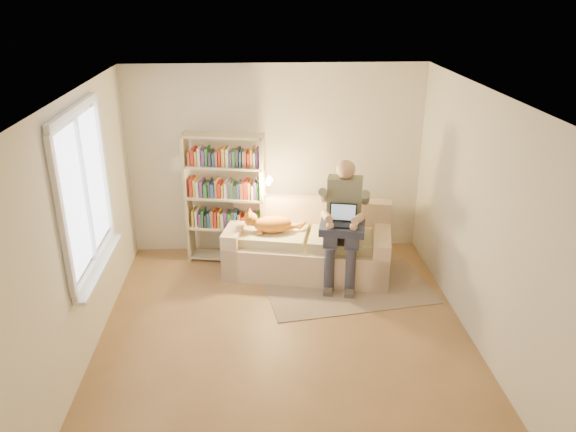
{
  "coord_description": "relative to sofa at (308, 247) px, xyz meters",
  "views": [
    {
      "loc": [
        -0.27,
        -5.11,
        3.54
      ],
      "look_at": [
        0.09,
        1.0,
        1.0
      ],
      "focal_mm": 35.0,
      "sensor_mm": 36.0,
      "label": 1
    }
  ],
  "objects": [
    {
      "name": "cat",
      "position": [
        -0.53,
        -0.03,
        0.36
      ],
      "size": [
        0.75,
        0.35,
        0.27
      ],
      "rotation": [
        0.0,
        0.0,
        -0.21
      ],
      "color": "orange",
      "rests_on": "sofa"
    },
    {
      "name": "wall_front",
      "position": [
        -0.39,
        -3.78,
        0.97
      ],
      "size": [
        4.0,
        0.02,
        2.6
      ],
      "primitive_type": "cube",
      "color": "silver",
      "rests_on": "floor"
    },
    {
      "name": "wall_back",
      "position": [
        -0.39,
        0.72,
        0.97
      ],
      "size": [
        4.0,
        0.02,
        2.6
      ],
      "primitive_type": "cube",
      "color": "silver",
      "rests_on": "floor"
    },
    {
      "name": "person",
      "position": [
        0.41,
        -0.25,
        0.54
      ],
      "size": [
        0.55,
        0.76,
        1.55
      ],
      "rotation": [
        0.0,
        0.0,
        -0.21
      ],
      "color": "gray",
      "rests_on": "sofa"
    },
    {
      "name": "ceiling",
      "position": [
        -0.39,
        -1.53,
        2.27
      ],
      "size": [
        4.0,
        4.5,
        0.02
      ],
      "primitive_type": "cube",
      "color": "white",
      "rests_on": "wall_back"
    },
    {
      "name": "laptop",
      "position": [
        0.41,
        -0.4,
        0.56
      ],
      "size": [
        0.38,
        0.35,
        0.28
      ],
      "rotation": [
        0.0,
        0.0,
        -0.21
      ],
      "color": "black",
      "rests_on": "blanket"
    },
    {
      "name": "floor",
      "position": [
        -0.39,
        -1.53,
        -0.33
      ],
      "size": [
        4.5,
        4.5,
        0.0
      ],
      "primitive_type": "plane",
      "color": "olive",
      "rests_on": "ground"
    },
    {
      "name": "window",
      "position": [
        -2.34,
        -1.33,
        1.05
      ],
      "size": [
        0.12,
        1.52,
        1.69
      ],
      "color": "white",
      "rests_on": "wall_left"
    },
    {
      "name": "blanket",
      "position": [
        0.41,
        -0.41,
        0.45
      ],
      "size": [
        0.63,
        0.55,
        0.1
      ],
      "primitive_type": "cube",
      "rotation": [
        0.0,
        0.0,
        -0.21
      ],
      "color": "#252941",
      "rests_on": "person"
    },
    {
      "name": "sofa",
      "position": [
        0.0,
        0.0,
        0.0
      ],
      "size": [
        2.25,
        1.36,
        0.89
      ],
      "rotation": [
        0.0,
        0.0,
        -0.21
      ],
      "color": "beige",
      "rests_on": "floor"
    },
    {
      "name": "rug",
      "position": [
        0.45,
        -0.54,
        -0.32
      ],
      "size": [
        2.17,
        1.49,
        0.01
      ],
      "primitive_type": "cube",
      "rotation": [
        0.0,
        0.0,
        0.15
      ],
      "color": "gray",
      "rests_on": "floor"
    },
    {
      "name": "bookshelf",
      "position": [
        -1.08,
        0.36,
        0.66
      ],
      "size": [
        1.17,
        0.52,
        1.78
      ],
      "rotation": [
        0.0,
        0.0,
        -0.18
      ],
      "color": "beige",
      "rests_on": "floor"
    },
    {
      "name": "wall_right",
      "position": [
        1.61,
        -1.53,
        0.97
      ],
      "size": [
        0.02,
        4.5,
        2.6
      ],
      "primitive_type": "cube",
      "color": "silver",
      "rests_on": "floor"
    },
    {
      "name": "wall_left",
      "position": [
        -2.39,
        -1.53,
        0.97
      ],
      "size": [
        0.02,
        4.5,
        2.6
      ],
      "primitive_type": "cube",
      "color": "silver",
      "rests_on": "floor"
    }
  ]
}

